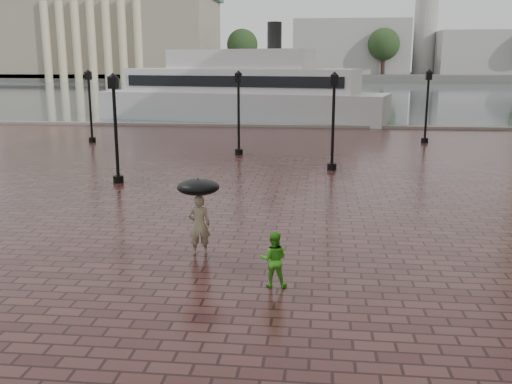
% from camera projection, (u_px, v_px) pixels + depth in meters
% --- Properties ---
extents(ground, '(300.00, 300.00, 0.00)m').
position_uv_depth(ground, '(217.00, 273.00, 13.69)').
color(ground, '#371A19').
rests_on(ground, ground).
extents(harbour_water, '(240.00, 240.00, 0.00)m').
position_uv_depth(harbour_water, '(307.00, 91.00, 102.85)').
color(harbour_water, '#444D53').
rests_on(harbour_water, ground).
extents(quay_edge, '(80.00, 0.60, 0.30)m').
position_uv_depth(quay_edge, '(289.00, 127.00, 44.70)').
color(quay_edge, slate).
rests_on(quay_edge, ground).
extents(far_shore, '(300.00, 60.00, 2.00)m').
position_uv_depth(far_shore, '(313.00, 76.00, 168.53)').
color(far_shore, '#4C4C47').
rests_on(far_shore, ground).
extents(museum, '(57.00, 32.50, 26.00)m').
position_uv_depth(museum, '(112.00, 29.00, 156.69)').
color(museum, gray).
rests_on(museum, ground).
extents(distant_skyline, '(102.50, 22.00, 33.00)m').
position_uv_depth(distant_skyline, '(494.00, 45.00, 151.76)').
color(distant_skyline, '#9A9792').
rests_on(distant_skyline, ground).
extents(far_trees, '(188.00, 8.00, 13.50)m').
position_uv_depth(far_trees, '(312.00, 45.00, 145.34)').
color(far_trees, '#2D2119').
rests_on(far_trees, ground).
extents(street_lamps, '(21.44, 14.44, 4.40)m').
position_uv_depth(street_lamps, '(245.00, 113.00, 30.40)').
color(street_lamps, black).
rests_on(street_lamps, ground).
extents(adult_pedestrian, '(0.67, 0.52, 1.61)m').
position_uv_depth(adult_pedestrian, '(199.00, 225.00, 14.86)').
color(adult_pedestrian, gray).
rests_on(adult_pedestrian, ground).
extents(child_pedestrian, '(0.63, 0.49, 1.27)m').
position_uv_depth(child_pedestrian, '(274.00, 259.00, 12.75)').
color(child_pedestrian, green).
rests_on(child_pedestrian, ground).
extents(ferry_near, '(25.90, 11.53, 8.26)m').
position_uv_depth(ferry_near, '(241.00, 91.00, 49.74)').
color(ferry_near, silver).
rests_on(ferry_near, ground).
extents(umbrella, '(1.10, 1.10, 1.12)m').
position_uv_depth(umbrella, '(198.00, 187.00, 14.64)').
color(umbrella, black).
rests_on(umbrella, ground).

